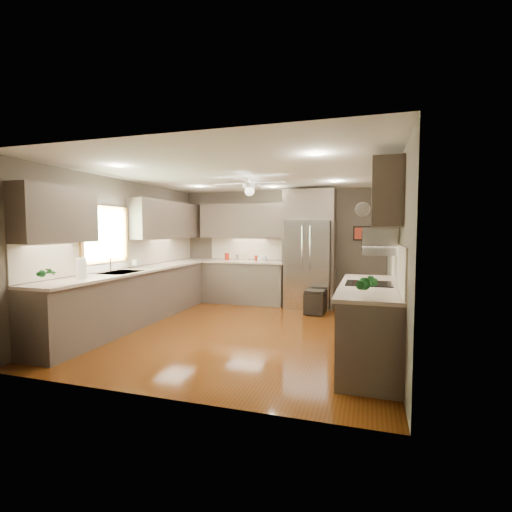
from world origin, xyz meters
The scene contains 28 objects.
floor centered at (0.00, 0.00, 0.00)m, with size 5.00×5.00×0.00m, color #51260A.
ceiling centered at (0.00, 0.00, 2.50)m, with size 5.00×5.00×0.00m, color white.
wall_back centered at (0.00, 2.50, 1.25)m, with size 4.50×4.50×0.00m, color brown.
wall_front centered at (0.00, -2.50, 1.25)m, with size 4.50×4.50×0.00m, color brown.
wall_left centered at (-2.25, 0.00, 1.25)m, with size 5.00×5.00×0.00m, color brown.
wall_right centered at (2.25, 0.00, 1.25)m, with size 5.00×5.00×0.00m, color brown.
canister_a centered at (-1.16, 2.20, 1.02)m, with size 0.10×0.10×0.17m, color maroon.
canister_b centered at (-0.93, 2.25, 1.01)m, with size 0.08×0.08×0.13m, color silver.
canister_c centered at (-0.74, 2.24, 1.03)m, with size 0.12×0.12×0.19m, color #BDBB8E.
canister_d centered at (-0.46, 2.19, 1.00)m, with size 0.08×0.08×0.13m, color maroon.
soap_bottle centered at (-2.08, 0.15, 1.04)m, with size 0.09×0.09×0.20m, color white.
potted_plant_left centered at (-1.96, -1.92, 1.09)m, with size 0.15×0.10×0.29m, color #1A5C23.
potted_plant_right centered at (1.90, -1.75, 1.09)m, with size 0.16×0.13×0.30m, color #1A5C23.
bowl centered at (-0.32, 2.16, 0.97)m, with size 0.22×0.22×0.05m, color #BDBB8E.
left_run centered at (-1.95, 0.15, 0.48)m, with size 0.65×4.70×1.45m.
back_run centered at (-0.72, 2.20, 0.48)m, with size 1.85×0.65×1.45m.
uppers centered at (-0.74, 0.71, 1.87)m, with size 4.50×4.70×0.95m.
window centered at (-2.22, -0.50, 1.55)m, with size 0.05×1.12×0.92m.
sink centered at (-1.93, -0.50, 0.91)m, with size 0.50×0.70×0.32m.
refrigerator centered at (0.70, 2.16, 1.19)m, with size 1.06×0.75×2.45m.
right_run centered at (1.93, -0.80, 0.48)m, with size 0.70×2.20×1.45m.
microwave centered at (2.03, -0.55, 1.48)m, with size 0.43×0.55×0.34m.
ceiling_fan centered at (0.00, 0.30, 2.33)m, with size 1.18×1.18×0.32m.
recessed_lights centered at (-0.04, 0.40, 2.49)m, with size 2.84×3.14×0.01m.
wall_clock centered at (1.75, 2.48, 2.05)m, with size 0.30×0.03×0.30m.
framed_print centered at (1.75, 2.48, 1.55)m, with size 0.36×0.03×0.30m.
stool centered at (0.93, 1.49, 0.24)m, with size 0.39×0.39×0.46m.
paper_towel centered at (-1.93, -1.35, 1.08)m, with size 0.13×0.13×0.32m.
Camera 1 is at (1.91, -5.54, 1.62)m, focal length 26.00 mm.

